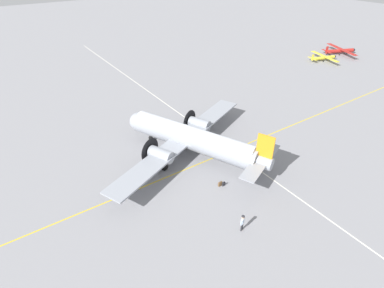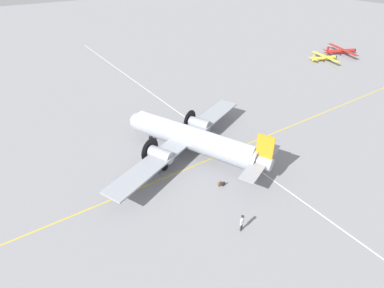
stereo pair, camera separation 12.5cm
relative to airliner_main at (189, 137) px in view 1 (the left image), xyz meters
name	(u,v)px [view 1 (the left image)]	position (x,y,z in m)	size (l,w,h in m)	color
ground_plane	(192,155)	(0.17, -0.39, -2.58)	(300.00, 300.00, 0.00)	gray
apron_line_eastwest	(201,163)	(0.17, -2.37, -2.57)	(120.00, 0.16, 0.01)	gold
apron_line_northsouth	(222,144)	(5.08, -0.39, -2.57)	(0.16, 120.00, 0.01)	silver
airliner_main	(189,137)	(0.00, 0.00, 0.00)	(24.47, 19.72, 5.95)	#9399A3
crew_foreground	(243,221)	(-2.82, -13.03, -1.43)	(0.58, 0.40, 1.82)	#2D2D33
suitcase_near_door	(220,184)	(-0.54, -7.01, -2.31)	(0.49, 0.18, 0.56)	brown
suitcase_upright_spare	(224,184)	(-0.22, -7.20, -2.34)	(0.35, 0.16, 0.52)	#232328
light_aircraft_distant	(324,58)	(47.74, 14.23, -1.80)	(6.90, 9.04, 1.80)	yellow
light_aircraft_taxiing	(341,51)	(55.94, 15.28, -1.71)	(8.32, 10.75, 2.12)	#B2231E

